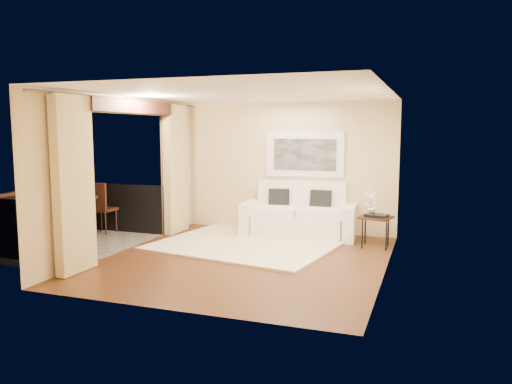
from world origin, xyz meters
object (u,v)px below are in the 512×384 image
at_px(ice_bucket, 70,192).
at_px(sofa, 299,217).
at_px(side_table, 376,220).
at_px(balcony_chair_far, 99,204).
at_px(bistro_table, 73,202).
at_px(orchid, 371,202).
at_px(balcony_chair_near, 36,220).

bearing_deg(ice_bucket, sofa, 23.13).
xyz_separation_m(side_table, ice_bucket, (-5.69, -1.25, 0.42)).
xyz_separation_m(balcony_chair_far, ice_bucket, (-0.25, -0.56, 0.31)).
xyz_separation_m(side_table, bistro_table, (-5.57, -1.34, 0.24)).
height_order(side_table, bistro_table, bistro_table).
distance_m(sofa, side_table, 1.65).
relative_size(orchid, ice_bucket, 2.35).
bearing_deg(sofa, side_table, -22.98).
xyz_separation_m(balcony_chair_far, balcony_chair_near, (-0.07, -1.66, -0.04)).
distance_m(sofa, ice_bucket, 4.53).
relative_size(side_table, bistro_table, 0.76).
relative_size(sofa, balcony_chair_far, 2.17).
bearing_deg(side_table, sofa, 161.75).
distance_m(sofa, bistro_table, 4.43).
relative_size(sofa, balcony_chair_near, 2.33).
bearing_deg(balcony_chair_far, sofa, -163.58).
bearing_deg(orchid, balcony_chair_far, -171.49).
distance_m(balcony_chair_far, balcony_chair_near, 1.66).
height_order(orchid, balcony_chair_near, orchid).
height_order(balcony_chair_far, ice_bucket, balcony_chair_far).
bearing_deg(ice_bucket, balcony_chair_near, -80.79).
xyz_separation_m(sofa, bistro_table, (-4.01, -1.86, 0.37)).
bearing_deg(orchid, side_table, -45.62).
distance_m(bistro_table, ice_bucket, 0.24).
bearing_deg(balcony_chair_far, ice_bucket, 65.17).
relative_size(side_table, ice_bucket, 3.19).
distance_m(bistro_table, balcony_chair_near, 1.03).
xyz_separation_m(sofa, side_table, (1.56, -0.51, 0.13)).
bearing_deg(sofa, bistro_table, -159.87).
bearing_deg(bistro_table, balcony_chair_near, -86.86).
height_order(side_table, balcony_chair_near, balcony_chair_near).
height_order(sofa, balcony_chair_far, sofa).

